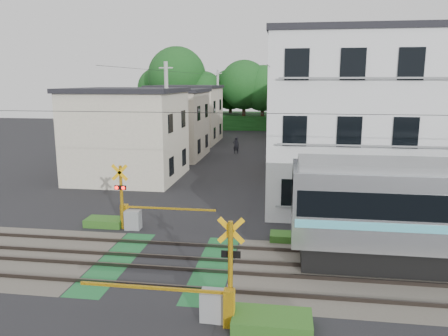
% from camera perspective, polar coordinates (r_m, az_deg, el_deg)
% --- Properties ---
extents(ground, '(120.00, 120.00, 0.00)m').
position_cam_1_polar(ground, '(16.97, -7.86, -12.31)').
color(ground, black).
extents(track_bed, '(120.00, 120.00, 0.14)m').
position_cam_1_polar(track_bed, '(16.96, -7.86, -12.19)').
color(track_bed, '#47423A').
rests_on(track_bed, ground).
extents(crossing_signal_near, '(4.74, 0.65, 3.09)m').
position_cam_1_polar(crossing_signal_near, '(12.92, -1.10, -16.65)').
color(crossing_signal_near, '#FEB60D').
rests_on(crossing_signal_near, ground).
extents(crossing_signal_far, '(4.74, 0.65, 3.09)m').
position_cam_1_polar(crossing_signal_far, '(20.76, -12.00, -5.91)').
color(crossing_signal_far, '#FEB60D').
rests_on(crossing_signal_far, ground).
extents(apartment_block, '(10.20, 8.36, 9.30)m').
position_cam_1_polar(apartment_block, '(24.82, 17.74, 5.89)').
color(apartment_block, silver).
rests_on(apartment_block, ground).
extents(houses_row, '(22.07, 31.35, 6.80)m').
position_cam_1_polar(houses_row, '(41.20, 2.44, 6.39)').
color(houses_row, beige).
rests_on(houses_row, ground).
extents(tree_hill, '(40.00, 13.67, 11.47)m').
position_cam_1_polar(tree_hill, '(63.49, 4.78, 9.99)').
color(tree_hill, '#184A1A').
rests_on(tree_hill, ground).
extents(catenary, '(60.00, 5.04, 7.00)m').
position_cam_1_polar(catenary, '(15.33, 13.87, -0.59)').
color(catenary, '#2D2D33').
rests_on(catenary, ground).
extents(utility_poles, '(7.90, 42.00, 8.00)m').
position_cam_1_polar(utility_poles, '(38.41, 0.05, 7.29)').
color(utility_poles, '#A5A5A0').
rests_on(utility_poles, ground).
extents(pedestrian, '(0.64, 0.48, 1.58)m').
position_cam_1_polar(pedestrian, '(41.26, 1.58, 2.97)').
color(pedestrian, '#22222B').
rests_on(pedestrian, ground).
extents(weed_patches, '(10.25, 8.80, 0.40)m').
position_cam_1_polar(weed_patches, '(16.44, -1.93, -12.31)').
color(weed_patches, '#2D5E1E').
rests_on(weed_patches, ground).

